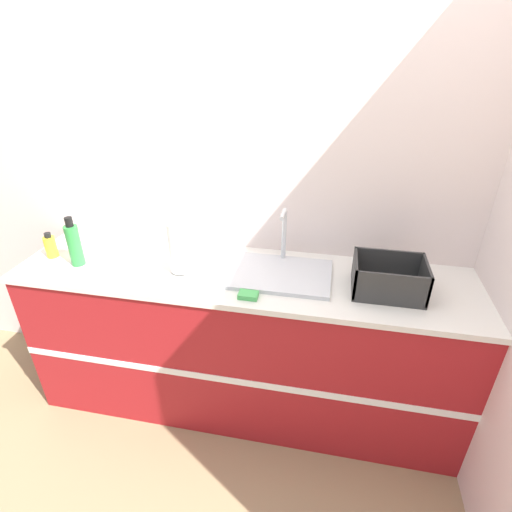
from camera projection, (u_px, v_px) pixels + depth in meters
ground_plane at (234, 438)px, 2.23m from camera, size 12.00×12.00×0.00m
wall_back at (255, 181)px, 2.11m from camera, size 4.73×0.06×2.60m
counter_cabinet at (244, 342)px, 2.25m from camera, size 2.36×0.59×0.91m
sink at (279, 271)px, 2.00m from camera, size 0.52×0.35×0.30m
paper_towel_roll at (180, 247)px, 1.98m from camera, size 0.11×0.11×0.27m
dish_rack at (388, 280)px, 1.85m from camera, size 0.33×0.24×0.16m
bottle_green at (74, 244)px, 2.05m from camera, size 0.07×0.07×0.27m
bottle_yellow at (51, 246)px, 2.15m from camera, size 0.06×0.06×0.14m
sponge at (248, 295)px, 1.83m from camera, size 0.09×0.06×0.02m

